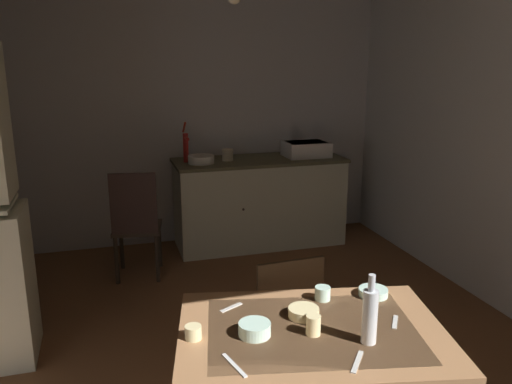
% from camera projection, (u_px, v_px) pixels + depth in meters
% --- Properties ---
extents(ground_plane, '(5.30, 5.30, 0.00)m').
position_uv_depth(ground_plane, '(223.00, 345.00, 3.51)').
color(ground_plane, brown).
extents(wall_back, '(4.36, 0.10, 2.48)m').
position_uv_depth(wall_back, '(172.00, 122.00, 5.23)').
color(wall_back, silver).
rests_on(wall_back, ground).
extents(counter_cabinet, '(1.70, 0.64, 0.89)m').
position_uv_depth(counter_cabinet, '(259.00, 202.00, 5.31)').
color(counter_cabinet, beige).
rests_on(counter_cabinet, ground).
extents(sink_basin, '(0.44, 0.34, 0.15)m').
position_uv_depth(sink_basin, '(306.00, 149.00, 5.32)').
color(sink_basin, white).
rests_on(sink_basin, counter_cabinet).
extents(hand_pump, '(0.05, 0.27, 0.39)m').
position_uv_depth(hand_pump, '(186.00, 145.00, 5.00)').
color(hand_pump, '#B21E19').
rests_on(hand_pump, counter_cabinet).
extents(mixing_bowl_counter, '(0.25, 0.25, 0.08)m').
position_uv_depth(mixing_bowl_counter, '(201.00, 159.00, 4.98)').
color(mixing_bowl_counter, white).
rests_on(mixing_bowl_counter, counter_cabinet).
extents(stoneware_crock, '(0.11, 0.11, 0.11)m').
position_uv_depth(stoneware_crock, '(228.00, 155.00, 5.11)').
color(stoneware_crock, beige).
rests_on(stoneware_crock, counter_cabinet).
extents(dining_table, '(1.30, 1.02, 0.74)m').
position_uv_depth(dining_table, '(312.00, 348.00, 2.28)').
color(dining_table, '#956844').
rests_on(dining_table, ground).
extents(chair_far_side, '(0.42, 0.42, 0.84)m').
position_uv_depth(chair_far_side, '(281.00, 317.00, 2.94)').
color(chair_far_side, '#36281C').
rests_on(chair_far_side, ground).
extents(chair_by_counter, '(0.46, 0.46, 0.97)m').
position_uv_depth(chair_by_counter, '(136.00, 223.00, 4.44)').
color(chair_by_counter, '#302820').
rests_on(chair_by_counter, ground).
extents(serving_bowl_wide, '(0.14, 0.14, 0.06)m').
position_uv_depth(serving_bowl_wide, '(255.00, 329.00, 2.20)').
color(serving_bowl_wide, '#ADD1C1').
rests_on(serving_bowl_wide, dining_table).
extents(soup_bowl_small, '(0.14, 0.14, 0.04)m').
position_uv_depth(soup_bowl_small, '(304.00, 312.00, 2.36)').
color(soup_bowl_small, beige).
rests_on(soup_bowl_small, dining_table).
extents(sauce_dish, '(0.14, 0.14, 0.04)m').
position_uv_depth(sauce_dish, '(373.00, 292.00, 2.57)').
color(sauce_dish, '#ADD1C1').
rests_on(sauce_dish, dining_table).
extents(mug_tall, '(0.08, 0.08, 0.07)m').
position_uv_depth(mug_tall, '(323.00, 293.00, 2.53)').
color(mug_tall, '#ADD1C1').
rests_on(mug_tall, dining_table).
extents(teacup_cream, '(0.06, 0.06, 0.09)m').
position_uv_depth(teacup_cream, '(313.00, 325.00, 2.21)').
color(teacup_cream, beige).
rests_on(teacup_cream, dining_table).
extents(mug_dark, '(0.07, 0.07, 0.06)m').
position_uv_depth(mug_dark, '(193.00, 332.00, 2.18)').
color(mug_dark, beige).
rests_on(mug_dark, dining_table).
extents(glass_bottle, '(0.06, 0.06, 0.30)m').
position_uv_depth(glass_bottle, '(370.00, 315.00, 2.13)').
color(glass_bottle, '#B7BCC1').
rests_on(glass_bottle, dining_table).
extents(table_knife, '(0.06, 0.18, 0.00)m').
position_uv_depth(table_knife, '(234.00, 365.00, 1.99)').
color(table_knife, silver).
rests_on(table_knife, dining_table).
extents(teaspoon_near_bowl, '(0.12, 0.08, 0.00)m').
position_uv_depth(teaspoon_near_bowl, '(231.00, 307.00, 2.45)').
color(teaspoon_near_bowl, beige).
rests_on(teaspoon_near_bowl, dining_table).
extents(teaspoon_by_cup, '(0.09, 0.11, 0.00)m').
position_uv_depth(teaspoon_by_cup, '(395.00, 322.00, 2.32)').
color(teaspoon_by_cup, beige).
rests_on(teaspoon_by_cup, dining_table).
extents(serving_spoon, '(0.11, 0.14, 0.00)m').
position_uv_depth(serving_spoon, '(357.00, 362.00, 2.01)').
color(serving_spoon, beige).
rests_on(serving_spoon, dining_table).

